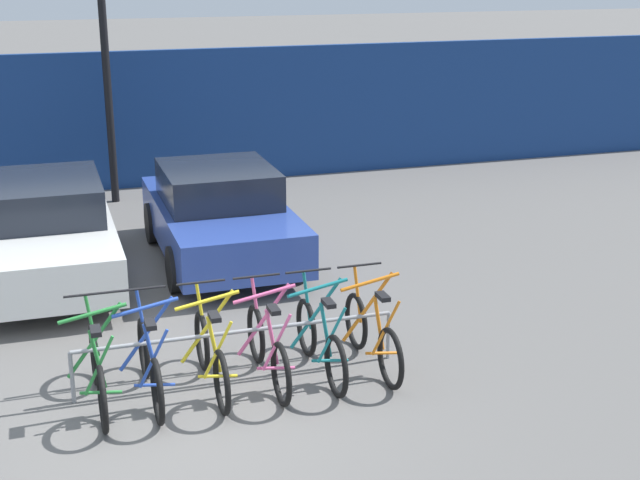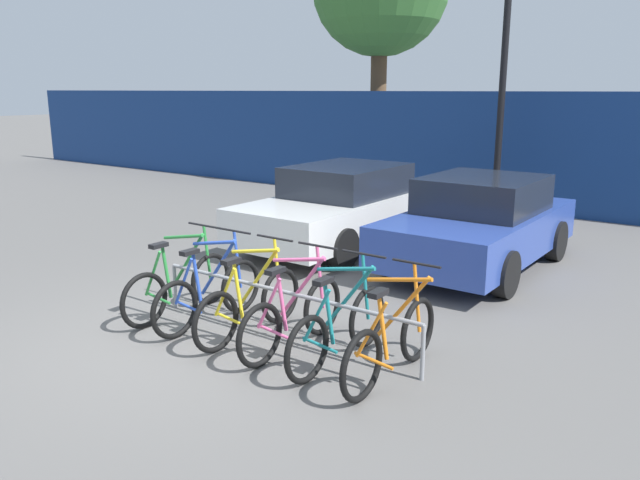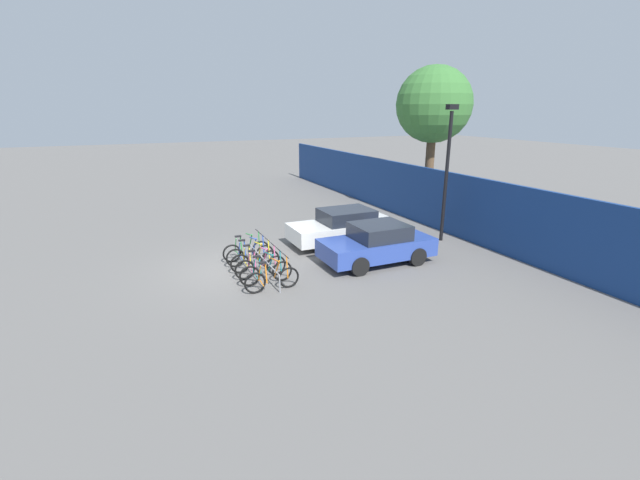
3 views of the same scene
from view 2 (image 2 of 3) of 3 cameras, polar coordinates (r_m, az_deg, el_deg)
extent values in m
plane|color=#605E5B|center=(7.06, -12.23, -9.00)|extent=(120.00, 120.00, 0.00)
cube|color=navy|center=(14.70, 16.39, 7.76)|extent=(36.00, 0.16, 2.64)
cylinder|color=gray|center=(6.79, -3.61, -4.68)|extent=(3.44, 0.04, 0.04)
cylinder|color=gray|center=(8.03, -13.10, -4.16)|extent=(0.04, 0.04, 0.55)
cylinder|color=gray|center=(6.01, 9.38, -10.15)|extent=(0.04, 0.04, 0.55)
torus|color=black|center=(7.43, -15.78, -5.35)|extent=(0.06, 0.66, 0.66)
torus|color=black|center=(8.08, -9.95, -3.50)|extent=(0.06, 0.66, 0.66)
cylinder|color=#288438|center=(7.75, -11.99, -1.86)|extent=(0.60, 0.04, 0.76)
cylinder|color=#288438|center=(7.64, -12.40, 0.29)|extent=(0.68, 0.04, 0.16)
cylinder|color=#288438|center=(7.56, -13.85, -2.84)|extent=(0.14, 0.04, 0.63)
cylinder|color=#288438|center=(7.43, -15.03, -2.99)|extent=(0.32, 0.03, 0.58)
cylinder|color=#288438|center=(7.55, -14.58, -5.16)|extent=(0.40, 0.03, 0.08)
cylinder|color=#288438|center=(7.96, -10.27, -1.19)|extent=(0.12, 0.04, 0.69)
cylinder|color=black|center=(7.85, -10.60, 1.32)|extent=(0.52, 0.03, 0.03)
cube|color=black|center=(7.41, -14.54, -0.48)|extent=(0.10, 0.22, 0.05)
torus|color=black|center=(7.05, -13.14, -6.23)|extent=(0.06, 0.66, 0.66)
torus|color=black|center=(7.73, -7.27, -4.19)|extent=(0.06, 0.66, 0.66)
cylinder|color=#284CB7|center=(7.39, -9.29, -2.51)|extent=(0.60, 0.04, 0.76)
cylinder|color=#284CB7|center=(7.27, -9.67, -0.26)|extent=(0.68, 0.04, 0.16)
cylinder|color=#284CB7|center=(7.18, -11.17, -3.56)|extent=(0.14, 0.04, 0.63)
cylinder|color=#284CB7|center=(7.05, -12.37, -3.74)|extent=(0.32, 0.03, 0.58)
cylinder|color=#284CB7|center=(7.18, -11.93, -6.00)|extent=(0.40, 0.03, 0.08)
cylinder|color=#284CB7|center=(7.60, -7.56, -1.79)|extent=(0.12, 0.04, 0.69)
cylinder|color=black|center=(7.49, -7.87, 0.84)|extent=(0.52, 0.03, 0.03)
cube|color=black|center=(7.03, -11.85, -1.09)|extent=(0.10, 0.22, 0.05)
torus|color=black|center=(6.61, -9.51, -7.41)|extent=(0.06, 0.66, 0.66)
torus|color=black|center=(7.33, -3.65, -5.10)|extent=(0.06, 0.66, 0.66)
cylinder|color=yellow|center=(6.97, -5.62, -3.38)|extent=(0.60, 0.04, 0.76)
cylinder|color=yellow|center=(6.85, -5.97, -1.00)|extent=(0.68, 0.04, 0.16)
cylinder|color=yellow|center=(6.75, -7.50, -4.53)|extent=(0.14, 0.04, 0.63)
cylinder|color=yellow|center=(6.61, -8.70, -4.75)|extent=(0.32, 0.03, 0.58)
cylinder|color=yellow|center=(6.75, -8.29, -7.14)|extent=(0.40, 0.03, 0.08)
cylinder|color=yellow|center=(7.20, -3.90, -2.59)|extent=(0.12, 0.04, 0.69)
cylinder|color=black|center=(7.07, -4.17, 0.18)|extent=(0.52, 0.03, 0.03)
cube|color=black|center=(6.59, -8.14, -1.92)|extent=(0.10, 0.22, 0.05)
torus|color=black|center=(6.21, -5.53, -8.67)|extent=(0.06, 0.66, 0.66)
torus|color=black|center=(6.98, 0.21, -6.06)|extent=(0.06, 0.66, 0.66)
cylinder|color=#E55993|center=(6.60, -1.66, -4.30)|extent=(0.60, 0.04, 0.76)
cylinder|color=#E55993|center=(6.47, -1.96, -1.81)|extent=(0.68, 0.04, 0.16)
cylinder|color=#E55993|center=(6.37, -3.51, -5.56)|extent=(0.14, 0.04, 0.63)
cylinder|color=#E55993|center=(6.22, -4.69, -5.83)|extent=(0.32, 0.03, 0.58)
cylinder|color=#E55993|center=(6.36, -4.33, -8.34)|extent=(0.40, 0.03, 0.08)
cylinder|color=#E55993|center=(6.84, 0.01, -3.43)|extent=(0.12, 0.04, 0.69)
cylinder|color=black|center=(6.71, -0.20, -0.53)|extent=(0.52, 0.03, 0.03)
cube|color=black|center=(6.20, -4.10, -2.82)|extent=(0.10, 0.22, 0.05)
torus|color=black|center=(5.87, -1.18, -9.98)|extent=(0.06, 0.66, 0.66)
torus|color=black|center=(6.67, 4.32, -7.03)|extent=(0.06, 0.66, 0.66)
cylinder|color=#197A7F|center=(6.27, 2.59, -5.27)|extent=(0.60, 0.04, 0.76)
cylinder|color=#197A7F|center=(6.14, 2.35, -2.66)|extent=(0.68, 0.04, 0.16)
cylinder|color=#197A7F|center=(6.03, 0.81, -6.65)|extent=(0.14, 0.04, 0.63)
cylinder|color=#197A7F|center=(5.87, -0.32, -6.97)|extent=(0.32, 0.03, 0.58)
cylinder|color=#197A7F|center=(6.03, -0.02, -9.58)|extent=(0.40, 0.03, 0.08)
cylinder|color=#197A7F|center=(6.53, 4.18, -4.31)|extent=(0.12, 0.04, 0.69)
cylinder|color=black|center=(6.39, 4.03, -1.29)|extent=(0.52, 0.03, 0.03)
cube|color=black|center=(5.85, 0.30, -3.78)|extent=(0.10, 0.22, 0.05)
torus|color=black|center=(5.56, 3.84, -11.41)|extent=(0.06, 0.66, 0.66)
torus|color=black|center=(6.40, 8.92, -8.08)|extent=(0.06, 0.66, 0.66)
cylinder|color=orange|center=(5.98, 7.40, -6.32)|extent=(0.60, 0.04, 0.76)
cylinder|color=orange|center=(5.84, 7.25, -3.61)|extent=(0.68, 0.04, 0.16)
cylinder|color=orange|center=(5.73, 5.75, -7.84)|extent=(0.14, 0.04, 0.63)
cylinder|color=orange|center=(5.56, 4.70, -8.22)|extent=(0.32, 0.03, 0.58)
cylinder|color=orange|center=(5.73, 4.92, -10.94)|extent=(0.40, 0.03, 0.08)
cylinder|color=orange|center=(6.25, 8.85, -5.26)|extent=(0.12, 0.04, 0.69)
cylinder|color=black|center=(6.11, 8.80, -2.12)|extent=(0.52, 0.03, 0.03)
cube|color=black|center=(5.54, 5.35, -4.86)|extent=(0.10, 0.22, 0.05)
cube|color=silver|center=(10.94, 2.13, 2.47)|extent=(1.80, 4.38, 0.62)
cube|color=#1E232D|center=(10.93, 2.48, 5.49)|extent=(1.58, 2.01, 0.52)
cylinder|color=black|center=(12.49, 2.12, 2.72)|extent=(0.20, 0.64, 0.64)
cylinder|color=black|center=(11.64, 9.12, 1.75)|extent=(0.20, 0.64, 0.64)
cylinder|color=black|center=(10.52, -5.63, 0.59)|extent=(0.20, 0.64, 0.64)
cylinder|color=black|center=(9.50, 2.11, -0.78)|extent=(0.20, 0.64, 0.64)
cube|color=#2D479E|center=(9.81, 14.28, 0.75)|extent=(1.80, 3.94, 0.62)
cube|color=#1E232D|center=(9.79, 14.70, 4.11)|extent=(1.58, 1.81, 0.52)
cylinder|color=black|center=(11.22, 12.37, 1.16)|extent=(0.20, 0.64, 0.64)
cylinder|color=black|center=(10.67, 20.78, -0.06)|extent=(0.20, 0.64, 0.64)
cylinder|color=black|center=(9.22, 6.58, -1.30)|extent=(0.20, 0.64, 0.64)
cylinder|color=black|center=(8.54, 16.61, -3.00)|extent=(0.20, 0.64, 0.64)
cylinder|color=black|center=(13.61, 16.29, 12.62)|extent=(0.14, 0.14, 5.13)
cylinder|color=brown|center=(18.15, 5.31, 11.44)|extent=(0.45, 0.45, 4.01)
camera|label=1|loc=(7.13, -88.23, 14.23)|focal=50.00mm
camera|label=3|loc=(9.13, 120.54, 9.45)|focal=24.00mm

